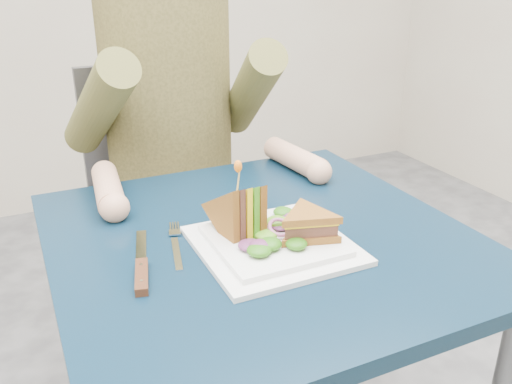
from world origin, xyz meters
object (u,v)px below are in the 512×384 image
plate (273,243)px  fork (176,246)px  sandwich_flat (308,225)px  sandwich_upright (239,215)px  diner (169,81)px  table (261,271)px  knife (142,271)px  chair (166,198)px

plate → fork: 0.17m
sandwich_flat → sandwich_upright: sandwich_upright is taller
diner → table: bearing=-90.0°
plate → knife: 0.23m
plate → knife: bearing=177.1°
table → chair: bearing=90.0°
sandwich_flat → fork: 0.24m
plate → knife: plate is taller
fork → knife: 0.10m
diner → fork: 0.59m
sandwich_flat → sandwich_upright: size_ratio=1.02×
chair → sandwich_upright: size_ratio=6.27×
table → sandwich_flat: 0.16m
chair → knife: (-0.24, -0.71, 0.20)m
knife → table: bearing=10.8°
plate → sandwich_upright: 0.08m
table → sandwich_flat: bearing=-57.4°
sandwich_flat → fork: (-0.21, 0.10, -0.04)m
sandwich_flat → sandwich_upright: (-0.10, 0.07, 0.01)m
chair → plate: (-0.00, -0.72, 0.20)m
sandwich_upright → sandwich_flat: bearing=-34.7°
chair → knife: size_ratio=4.24×
diner → sandwich_upright: (-0.05, -0.56, -0.13)m
diner → sandwich_flat: bearing=-85.3°
knife → chair: bearing=71.6°
diner → plate: size_ratio=2.87×
sandwich_flat → sandwich_upright: 0.12m
diner → knife: size_ratio=3.40×
chair → sandwich_upright: (-0.05, -0.68, 0.24)m
fork → knife: bearing=-140.8°
chair → plate: chair is taller
fork → knife: knife is taller
chair → diner: 0.39m
table → fork: bearing=173.4°
diner → knife: (-0.24, -0.60, -0.18)m
sandwich_upright → knife: 0.20m
diner → fork: (-0.16, -0.53, -0.18)m
diner → sandwich_upright: diner is taller
table → fork: 0.18m
plate → knife: size_ratio=1.19×
sandwich_upright → knife: (-0.19, -0.03, -0.05)m
diner → sandwich_flat: size_ratio=4.92×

